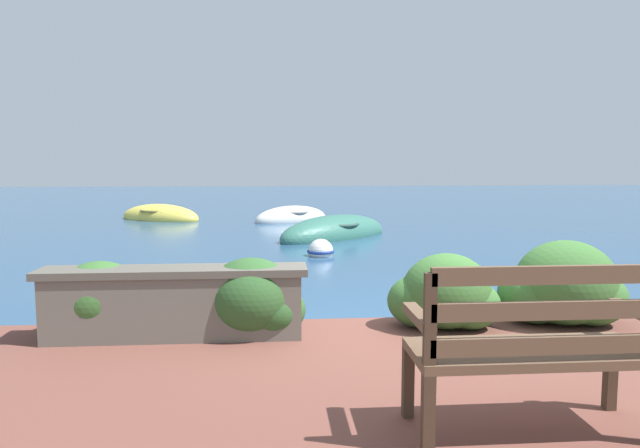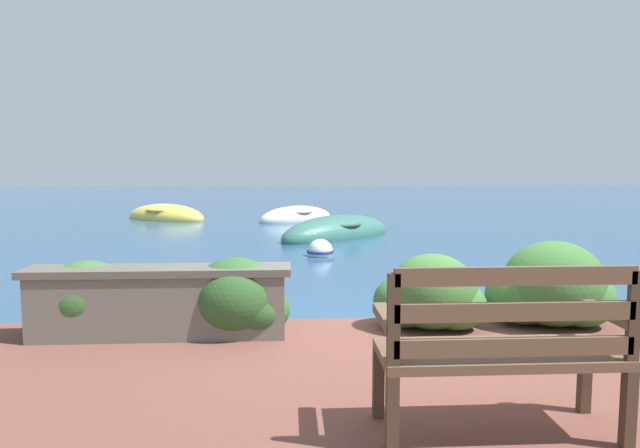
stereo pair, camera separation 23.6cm
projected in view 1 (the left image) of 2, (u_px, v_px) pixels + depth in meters
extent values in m
plane|color=navy|center=(411.00, 340.00, 5.34)|extent=(80.00, 80.00, 0.00)
cube|color=#433123|center=(408.00, 382.00, 3.19)|extent=(0.06, 0.06, 0.40)
cube|color=#433123|center=(610.00, 376.00, 3.29)|extent=(0.06, 0.06, 0.40)
cube|color=#433123|center=(428.00, 414.00, 2.78)|extent=(0.06, 0.06, 0.40)
cube|color=brown|center=(528.00, 352.00, 3.01)|extent=(1.25, 0.48, 0.05)
cube|color=brown|center=(548.00, 345.00, 2.79)|extent=(1.18, 0.04, 0.09)
cube|color=brown|center=(550.00, 310.00, 2.77)|extent=(1.18, 0.04, 0.09)
cube|color=brown|center=(551.00, 275.00, 2.75)|extent=(1.18, 0.04, 0.09)
cube|color=#433123|center=(430.00, 319.00, 2.73)|extent=(0.06, 0.04, 0.45)
cube|color=brown|center=(419.00, 317.00, 2.94)|extent=(0.07, 0.43, 0.05)
cube|color=brown|center=(638.00, 312.00, 3.03)|extent=(0.07, 0.43, 0.05)
cube|color=#666056|center=(175.00, 306.00, 4.65)|extent=(2.05, 0.35, 0.52)
cube|color=#565249|center=(174.00, 271.00, 4.62)|extent=(2.15, 0.39, 0.06)
ellipsoid|color=#38662D|center=(100.00, 298.00, 4.73)|extent=(0.73, 0.66, 0.62)
ellipsoid|color=#38662D|center=(78.00, 308.00, 4.78)|extent=(0.55, 0.49, 0.44)
ellipsoid|color=#38662D|center=(121.00, 312.00, 4.72)|extent=(0.51, 0.46, 0.40)
ellipsoid|color=#2D5628|center=(251.00, 296.00, 4.75)|extent=(0.76, 0.68, 0.64)
ellipsoid|color=#2D5628|center=(226.00, 306.00, 4.80)|extent=(0.57, 0.51, 0.46)
ellipsoid|color=#2D5628|center=(274.00, 310.00, 4.74)|extent=(0.53, 0.48, 0.42)
ellipsoid|color=#38662D|center=(446.00, 291.00, 4.92)|extent=(0.77, 0.69, 0.65)
ellipsoid|color=#38662D|center=(421.00, 301.00, 4.97)|extent=(0.58, 0.52, 0.46)
ellipsoid|color=#38662D|center=(469.00, 305.00, 4.91)|extent=(0.54, 0.48, 0.42)
ellipsoid|color=#38662D|center=(565.00, 283.00, 5.04)|extent=(0.88, 0.80, 0.75)
ellipsoid|color=#38662D|center=(535.00, 294.00, 5.10)|extent=(0.66, 0.60, 0.53)
ellipsoid|color=#38662D|center=(591.00, 298.00, 5.03)|extent=(0.62, 0.56, 0.49)
ellipsoid|color=#336B5B|center=(335.00, 234.00, 12.91)|extent=(3.15, 2.98, 0.90)
torus|color=#304F46|center=(335.00, 224.00, 12.88)|extent=(1.57, 1.57, 0.07)
cube|color=#846647|center=(320.00, 227.00, 12.54)|extent=(0.67, 0.73, 0.04)
cube|color=#846647|center=(346.00, 224.00, 13.18)|extent=(0.67, 0.73, 0.04)
ellipsoid|color=silver|center=(292.00, 219.00, 16.75)|extent=(2.59, 2.25, 0.78)
torus|color=gray|center=(292.00, 212.00, 16.73)|extent=(1.40, 1.40, 0.07)
cube|color=#846647|center=(281.00, 213.00, 16.49)|extent=(0.56, 0.71, 0.04)
cube|color=#846647|center=(300.00, 212.00, 16.93)|extent=(0.56, 0.71, 0.04)
ellipsoid|color=#DBC64C|center=(160.00, 218.00, 17.12)|extent=(2.98, 2.45, 0.83)
torus|color=olive|center=(160.00, 210.00, 17.10)|extent=(1.60, 1.60, 0.07)
cube|color=#846647|center=(171.00, 212.00, 16.91)|extent=(0.59, 0.84, 0.04)
cube|color=#846647|center=(151.00, 211.00, 17.26)|extent=(0.59, 0.84, 0.04)
sphere|color=white|center=(321.00, 251.00, 10.29)|extent=(0.46, 0.46, 0.46)
torus|color=navy|center=(321.00, 251.00, 10.29)|extent=(0.50, 0.50, 0.05)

